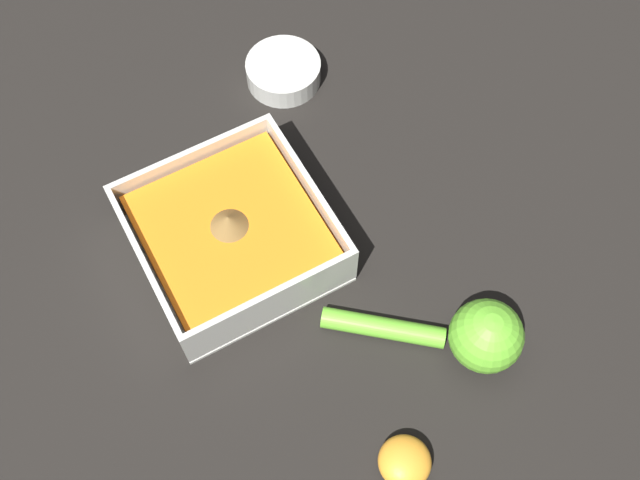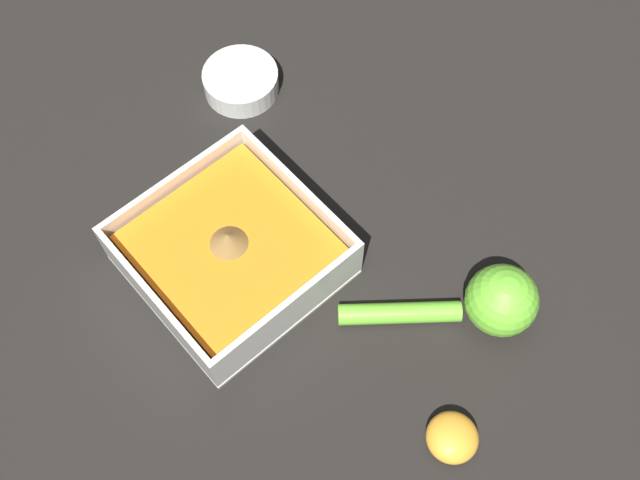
# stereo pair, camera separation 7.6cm
# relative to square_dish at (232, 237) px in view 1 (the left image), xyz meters

# --- Properties ---
(ground_plane) EXTENTS (4.00, 4.00, 0.00)m
(ground_plane) POSITION_rel_square_dish_xyz_m (0.04, -0.01, -0.03)
(ground_plane) COLOR black
(square_dish) EXTENTS (0.19, 0.19, 0.07)m
(square_dish) POSITION_rel_square_dish_xyz_m (0.00, 0.00, 0.00)
(square_dish) COLOR silver
(square_dish) RESTS_ON ground_plane
(spice_bowl) EXTENTS (0.09, 0.09, 0.03)m
(spice_bowl) POSITION_rel_square_dish_xyz_m (0.18, -0.15, -0.01)
(spice_bowl) COLOR silver
(spice_bowl) RESTS_ON ground_plane
(lemon_squeezer) EXTENTS (0.14, 0.16, 0.07)m
(lemon_squeezer) POSITION_rel_square_dish_xyz_m (-0.21, -0.15, 0.01)
(lemon_squeezer) COLOR #6BC633
(lemon_squeezer) RESTS_ON ground_plane
(lemon_half) EXTENTS (0.05, 0.05, 0.03)m
(lemon_half) POSITION_rel_square_dish_xyz_m (-0.28, -0.04, -0.01)
(lemon_half) COLOR orange
(lemon_half) RESTS_ON ground_plane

